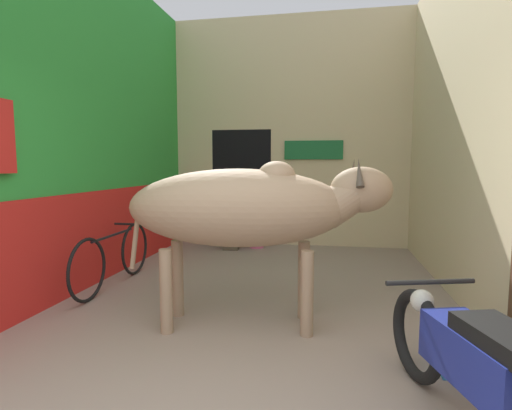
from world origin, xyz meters
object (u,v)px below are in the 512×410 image
at_px(cow, 249,208).
at_px(plastic_stool, 257,234).
at_px(shopkeeper_seated, 232,212).
at_px(bicycle, 114,257).
at_px(motorcycle_near, 480,369).
at_px(crate, 471,353).

relative_size(cow, plastic_stool, 5.06).
distance_m(cow, plastic_stool, 3.49).
height_order(cow, shopkeeper_seated, cow).
height_order(bicycle, plastic_stool, bicycle).
distance_m(motorcycle_near, shopkeeper_seated, 5.13).
bearing_deg(shopkeeper_seated, plastic_stool, 21.15).
xyz_separation_m(bicycle, shopkeeper_seated, (0.88, 2.35, 0.30)).
distance_m(shopkeeper_seated, plastic_stool, 0.59).
bearing_deg(cow, bicycle, 155.23).
distance_m(bicycle, shopkeeper_seated, 2.52).
bearing_deg(plastic_stool, shopkeeper_seated, -158.85).
height_order(motorcycle_near, crate, motorcycle_near).
xyz_separation_m(motorcycle_near, shopkeeper_seated, (-2.43, 4.51, 0.23)).
bearing_deg(crate, plastic_stool, 120.25).
xyz_separation_m(motorcycle_near, bicycle, (-3.31, 2.17, -0.06)).
bearing_deg(motorcycle_near, crate, 74.23).
bearing_deg(motorcycle_near, cow, 138.18).
height_order(plastic_stool, crate, plastic_stool).
height_order(motorcycle_near, shopkeeper_seated, shopkeeper_seated).
height_order(motorcycle_near, plastic_stool, motorcycle_near).
height_order(cow, plastic_stool, cow).
bearing_deg(crate, motorcycle_near, -105.77).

